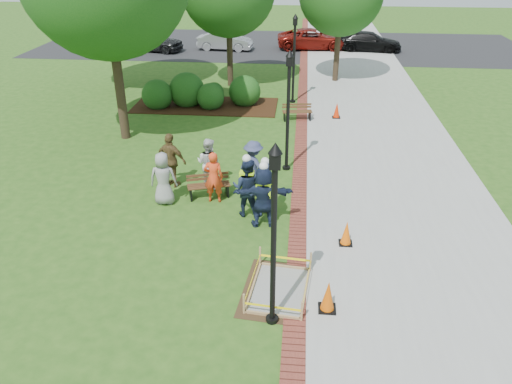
# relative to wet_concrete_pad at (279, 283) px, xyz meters

# --- Properties ---
(ground) EXTENTS (100.00, 100.00, 0.00)m
(ground) POSITION_rel_wet_concrete_pad_xyz_m (-1.35, 1.95, -0.23)
(ground) COLOR #285116
(ground) RESTS_ON ground
(sidewalk) EXTENTS (6.00, 60.00, 0.02)m
(sidewalk) POSITION_rel_wet_concrete_pad_xyz_m (3.65, 11.95, -0.22)
(sidewalk) COLOR #9E9E99
(sidewalk) RESTS_ON ground
(brick_edging) EXTENTS (0.50, 60.00, 0.03)m
(brick_edging) POSITION_rel_wet_concrete_pad_xyz_m (0.40, 11.95, -0.22)
(brick_edging) COLOR maroon
(brick_edging) RESTS_ON ground
(mulch_bed) EXTENTS (7.00, 3.00, 0.05)m
(mulch_bed) POSITION_rel_wet_concrete_pad_xyz_m (-4.35, 13.95, -0.21)
(mulch_bed) COLOR #381E0F
(mulch_bed) RESTS_ON ground
(parking_lot) EXTENTS (36.00, 12.00, 0.01)m
(parking_lot) POSITION_rel_wet_concrete_pad_xyz_m (-1.35, 28.95, -0.23)
(parking_lot) COLOR black
(parking_lot) RESTS_ON ground
(wet_concrete_pad) EXTENTS (1.93, 2.47, 0.55)m
(wet_concrete_pad) POSITION_rel_wet_concrete_pad_xyz_m (0.00, 0.00, 0.00)
(wet_concrete_pad) COLOR #47331E
(wet_concrete_pad) RESTS_ON ground
(bench_near) EXTENTS (1.44, 0.85, 0.74)m
(bench_near) POSITION_rel_wet_concrete_pad_xyz_m (-2.52, 4.58, 0.00)
(bench_near) COLOR brown
(bench_near) RESTS_ON ground
(bench_far) EXTENTS (1.38, 0.64, 0.72)m
(bench_far) POSITION_rel_wet_concrete_pad_xyz_m (0.17, 12.27, -0.00)
(bench_far) COLOR #56321D
(bench_far) RESTS_ON ground
(cone_front) EXTENTS (0.40, 0.40, 0.79)m
(cone_front) POSITION_rel_wet_concrete_pad_xyz_m (1.13, -0.58, 0.15)
(cone_front) COLOR black
(cone_front) RESTS_ON ground
(cone_back) EXTENTS (0.37, 0.37, 0.72)m
(cone_back) POSITION_rel_wet_concrete_pad_xyz_m (1.72, 2.18, 0.11)
(cone_back) COLOR black
(cone_back) RESTS_ON ground
(cone_far) EXTENTS (0.37, 0.37, 0.72)m
(cone_far) POSITION_rel_wet_concrete_pad_xyz_m (1.98, 12.72, 0.11)
(cone_far) COLOR black
(cone_far) RESTS_ON ground
(toolbox) EXTENTS (0.41, 0.33, 0.18)m
(toolbox) POSITION_rel_wet_concrete_pad_xyz_m (-0.69, 3.88, -0.14)
(toolbox) COLOR #9D180C
(toolbox) RESTS_ON ground
(lamp_near) EXTENTS (0.28, 0.28, 4.26)m
(lamp_near) POSITION_rel_wet_concrete_pad_xyz_m (-0.10, -1.05, 2.25)
(lamp_near) COLOR black
(lamp_near) RESTS_ON ground
(lamp_mid) EXTENTS (0.28, 0.28, 4.26)m
(lamp_mid) POSITION_rel_wet_concrete_pad_xyz_m (-0.10, 6.95, 2.25)
(lamp_mid) COLOR black
(lamp_mid) RESTS_ON ground
(lamp_far) EXTENTS (0.28, 0.28, 4.26)m
(lamp_far) POSITION_rel_wet_concrete_pad_xyz_m (-0.10, 14.95, 2.25)
(lamp_far) COLOR black
(lamp_far) RESTS_ON ground
(shrub_a) EXTENTS (1.49, 1.49, 1.49)m
(shrub_a) POSITION_rel_wet_concrete_pad_xyz_m (-6.61, 13.44, -0.23)
(shrub_a) COLOR #164814
(shrub_a) RESTS_ON ground
(shrub_b) EXTENTS (1.75, 1.75, 1.75)m
(shrub_b) POSITION_rel_wet_concrete_pad_xyz_m (-5.27, 13.99, -0.23)
(shrub_b) COLOR #164814
(shrub_b) RESTS_ON ground
(shrub_c) EXTENTS (1.33, 1.33, 1.33)m
(shrub_c) POSITION_rel_wet_concrete_pad_xyz_m (-4.03, 13.60, -0.23)
(shrub_c) COLOR #164814
(shrub_c) RESTS_ON ground
(shrub_d) EXTENTS (1.56, 1.56, 1.56)m
(shrub_d) POSITION_rel_wet_concrete_pad_xyz_m (-2.45, 14.33, -0.23)
(shrub_d) COLOR #164814
(shrub_d) RESTS_ON ground
(shrub_e) EXTENTS (0.98, 0.98, 0.98)m
(shrub_e) POSITION_rel_wet_concrete_pad_xyz_m (-4.09, 14.93, -0.23)
(shrub_e) COLOR #164814
(shrub_e) RESTS_ON ground
(casual_person_a) EXTENTS (0.57, 0.39, 1.71)m
(casual_person_a) POSITION_rel_wet_concrete_pad_xyz_m (-3.83, 4.04, 0.62)
(casual_person_a) COLOR gray
(casual_person_a) RESTS_ON ground
(casual_person_b) EXTENTS (0.55, 0.37, 1.69)m
(casual_person_b) POSITION_rel_wet_concrete_pad_xyz_m (-2.29, 4.31, 0.61)
(casual_person_b) COLOR #ED411B
(casual_person_b) RESTS_ON ground
(casual_person_c) EXTENTS (0.63, 0.50, 1.71)m
(casual_person_c) POSITION_rel_wet_concrete_pad_xyz_m (-2.64, 5.33, 0.62)
(casual_person_c) COLOR silver
(casual_person_c) RESTS_ON ground
(casual_person_d) EXTENTS (0.69, 0.55, 1.87)m
(casual_person_d) POSITION_rel_wet_concrete_pad_xyz_m (-3.87, 5.23, 0.70)
(casual_person_d) COLOR brown
(casual_person_d) RESTS_ON ground
(casual_person_e) EXTENTS (0.66, 0.61, 1.74)m
(casual_person_e) POSITION_rel_wet_concrete_pad_xyz_m (-1.12, 5.18, 0.64)
(casual_person_e) COLOR #373D60
(casual_person_e) RESTS_ON ground
(hivis_worker_a) EXTENTS (0.64, 0.46, 2.03)m
(hivis_worker_a) POSITION_rel_wet_concrete_pad_xyz_m (-0.62, 3.00, 0.76)
(hivis_worker_a) COLOR #1C1D49
(hivis_worker_a) RESTS_ON ground
(hivis_worker_b) EXTENTS (0.67, 0.61, 1.90)m
(hivis_worker_b) POSITION_rel_wet_concrete_pad_xyz_m (-0.63, 3.59, 0.71)
(hivis_worker_b) COLOR #192143
(hivis_worker_b) RESTS_ON ground
(hivis_worker_c) EXTENTS (0.63, 0.45, 1.98)m
(hivis_worker_c) POSITION_rel_wet_concrete_pad_xyz_m (-1.16, 3.55, 0.74)
(hivis_worker_c) COLOR #181F3E
(hivis_worker_c) RESTS_ON ground
(parked_car_a) EXTENTS (3.21, 5.29, 1.61)m
(parked_car_a) POSITION_rel_wet_concrete_pad_xyz_m (-10.40, 26.08, -0.23)
(parked_car_a) COLOR black
(parked_car_a) RESTS_ON ground
(parked_car_b) EXTENTS (2.21, 4.47, 1.41)m
(parked_car_b) POSITION_rel_wet_concrete_pad_xyz_m (-5.32, 26.91, -0.23)
(parked_car_b) COLOR #A2A1A6
(parked_car_b) RESTS_ON ground
(parked_car_c) EXTENTS (2.42, 4.87, 1.54)m
(parked_car_c) POSITION_rel_wet_concrete_pad_xyz_m (0.97, 27.90, -0.23)
(parked_car_c) COLOR maroon
(parked_car_c) RESTS_ON ground
(parked_car_d) EXTENTS (2.30, 4.53, 1.43)m
(parked_car_d) POSITION_rel_wet_concrete_pad_xyz_m (5.02, 27.62, -0.23)
(parked_car_d) COLOR black
(parked_car_d) RESTS_ON ground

